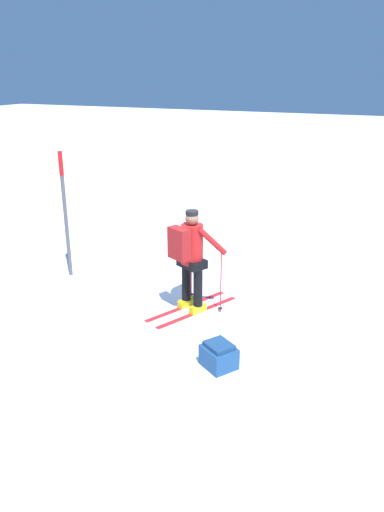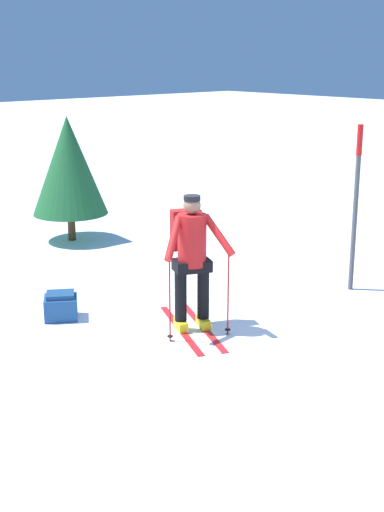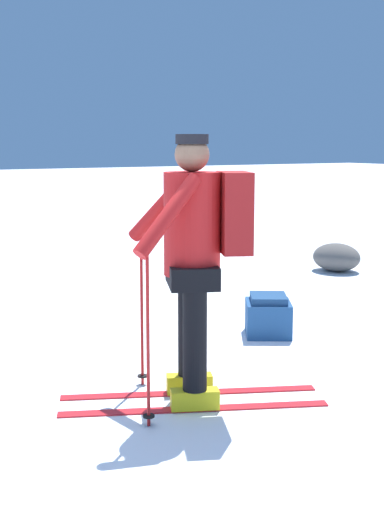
% 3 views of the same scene
% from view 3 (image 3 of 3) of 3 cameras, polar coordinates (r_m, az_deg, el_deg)
% --- Properties ---
extents(ground_plane, '(80.00, 80.00, 0.00)m').
position_cam_3_polar(ground_plane, '(4.66, -2.01, -11.66)').
color(ground_plane, white).
extents(skier, '(1.08, 1.70, 1.70)m').
position_cam_3_polar(skier, '(4.44, 0.44, 0.53)').
color(skier, red).
rests_on(skier, ground_plane).
extents(dropped_backpack, '(0.56, 0.55, 0.35)m').
position_cam_3_polar(dropped_backpack, '(6.21, 6.11, -4.79)').
color(dropped_backpack, navy).
rests_on(dropped_backpack, ground_plane).
extents(rock_boulder, '(0.66, 0.56, 0.36)m').
position_cam_3_polar(rock_boulder, '(9.41, 11.48, -0.10)').
color(rock_boulder, '#5B5651').
rests_on(rock_boulder, ground_plane).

